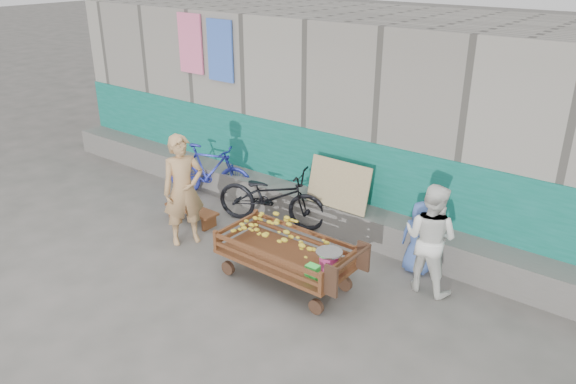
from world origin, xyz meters
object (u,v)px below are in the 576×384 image
Objects in this scene: vendor_man at (183,190)px; bicycle_blue at (210,171)px; woman at (430,238)px; child at (419,237)px; bench at (192,212)px; bicycle_dark at (272,197)px; banana_cart at (283,245)px.

vendor_man is 1.04× the size of bicycle_blue.
child is at bearing -46.05° from woman.
bench is 0.58× the size of vendor_man.
vendor_man is 1.15× the size of woman.
child reaches higher than bench.
child is (-0.28, 0.31, -0.21)m from woman.
child is at bearing -104.93° from bicycle_dark.
bicycle_blue is at bearing 118.02° from bench.
child is at bearing 13.34° from bench.
woman reaches higher than banana_cart.
bicycle_blue is (-2.66, 1.35, -0.07)m from banana_cart.
bicycle_dark reaches higher than banana_cart.
child is (1.23, 1.29, -0.04)m from banana_cart.
vendor_man is at bearing 18.86° from woman.
bicycle_blue is (-0.46, 0.87, 0.30)m from bench.
vendor_man is 1.63× the size of child.
bicycle_dark is at bearing -2.41° from woman.
vendor_man reaches higher than bicycle_dark.
bench is 0.90m from vendor_man.
bench is 0.94× the size of child.
child is at bearing -38.09° from vendor_man.
woman is at bearing -114.19° from bicycle_blue.
bicycle_dark is at bearing -115.17° from bicycle_blue.
bicycle_dark is at bearing 34.66° from bench.
vendor_man is at bearing 16.52° from child.
woman is at bearing -111.75° from bicycle_dark.
vendor_man is at bearing -179.67° from banana_cart.
bench is at bearing -171.19° from bicycle_blue.
bicycle_blue is (-4.16, 0.36, -0.24)m from woman.
woman is 0.46m from child.
bicycle_dark reaches higher than bench.
woman is 0.91× the size of bicycle_blue.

